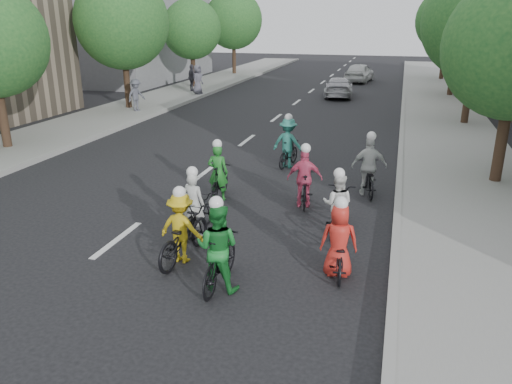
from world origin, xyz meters
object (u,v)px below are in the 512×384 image
at_px(cyclist_2, 183,233).
at_px(spectator_1, 192,78).
at_px(cyclist_8, 369,173).
at_px(cyclist_4, 339,247).
at_px(cyclist_3, 305,183).
at_px(cyclist_5, 219,178).
at_px(cyclist_6, 338,209).
at_px(spectator_2, 198,79).
at_px(spectator_0, 136,95).
at_px(cyclist_7, 288,146).
at_px(cyclist_0, 195,212).
at_px(cyclist_1, 219,254).
at_px(follow_car_lead, 339,87).
at_px(follow_car_trail, 359,72).

height_order(cyclist_2, spectator_1, spectator_1).
bearing_deg(cyclist_8, cyclist_4, 75.85).
bearing_deg(cyclist_3, cyclist_5, -7.11).
height_order(cyclist_6, spectator_2, spectator_2).
height_order(cyclist_4, spectator_0, spectator_0).
height_order(cyclist_7, cyclist_8, cyclist_8).
distance_m(cyclist_3, spectator_1, 21.52).
distance_m(spectator_0, spectator_2, 6.53).
relative_size(cyclist_2, cyclist_5, 1.20).
xyz_separation_m(cyclist_2, cyclist_4, (3.14, 0.28, -0.04)).
bearing_deg(cyclist_0, cyclist_5, -78.11).
height_order(cyclist_1, cyclist_7, cyclist_1).
height_order(cyclist_0, cyclist_3, cyclist_3).
height_order(cyclist_3, cyclist_5, cyclist_3).
bearing_deg(cyclist_0, follow_car_lead, -86.34).
relative_size(cyclist_2, cyclist_7, 1.12).
height_order(cyclist_3, cyclist_7, cyclist_7).
relative_size(cyclist_3, cyclist_6, 0.91).
bearing_deg(cyclist_4, cyclist_0, -24.81).
distance_m(follow_car_lead, follow_car_trail, 8.12).
xyz_separation_m(cyclist_7, spectator_2, (-8.92, 13.86, 0.34)).
height_order(cyclist_2, spectator_0, spectator_0).
relative_size(cyclist_4, cyclist_7, 0.92).
bearing_deg(spectator_1, follow_car_trail, -47.61).
bearing_deg(cyclist_8, cyclist_1, 57.78).
height_order(cyclist_2, cyclist_8, cyclist_8).
bearing_deg(follow_car_trail, cyclist_8, 102.34).
bearing_deg(cyclist_3, follow_car_trail, -97.31).
distance_m(cyclist_1, follow_car_lead, 24.20).
height_order(cyclist_0, cyclist_8, cyclist_8).
distance_m(cyclist_2, follow_car_trail, 31.44).
distance_m(cyclist_0, spectator_0, 15.96).
distance_m(cyclist_7, spectator_0, 12.15).
xyz_separation_m(cyclist_4, cyclist_8, (0.22, 4.91, 0.06)).
xyz_separation_m(cyclist_0, follow_car_trail, (1.07, 30.15, 0.19)).
xyz_separation_m(cyclist_0, cyclist_5, (-0.29, 2.38, 0.06)).
relative_size(cyclist_6, spectator_2, 1.04).
height_order(cyclist_6, spectator_0, spectator_0).
distance_m(cyclist_6, spectator_1, 23.30).
bearing_deg(cyclist_4, cyclist_2, -3.28).
height_order(cyclist_6, spectator_1, spectator_1).
bearing_deg(cyclist_8, cyclist_0, 35.48).
xyz_separation_m(cyclist_3, spectator_0, (-10.88, 10.83, 0.33)).
bearing_deg(cyclist_2, cyclist_0, -72.90).
xyz_separation_m(cyclist_5, follow_car_lead, (0.79, 19.67, 0.02)).
relative_size(cyclist_0, follow_car_trail, 0.40).
height_order(cyclist_0, spectator_1, spectator_1).
xyz_separation_m(cyclist_2, follow_car_lead, (0.23, 23.33, 0.00)).
height_order(cyclist_5, cyclist_7, cyclist_7).
height_order(cyclist_2, follow_car_trail, cyclist_2).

